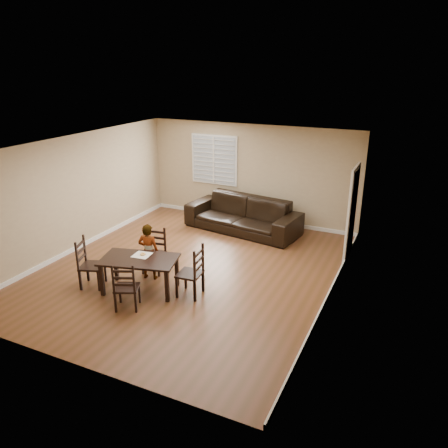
{
  "coord_description": "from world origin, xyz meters",
  "views": [
    {
      "loc": [
        4.27,
        -7.43,
        4.22
      ],
      "look_at": [
        0.61,
        0.44,
        1.0
      ],
      "focal_mm": 35.0,
      "sensor_mm": 36.0,
      "label": 1
    }
  ],
  "objects": [
    {
      "name": "napkin",
      "position": [
        -0.47,
        -1.04,
        0.68
      ],
      "size": [
        0.36,
        0.36,
        0.0
      ],
      "primitive_type": "cube",
      "rotation": [
        0.0,
        0.0,
        0.11
      ],
      "color": "beige",
      "rests_on": "dining_table"
    },
    {
      "name": "ground",
      "position": [
        0.0,
        0.0,
        0.0
      ],
      "size": [
        7.0,
        7.0,
        0.0
      ],
      "primitive_type": "plane",
      "color": "brown",
      "rests_on": "ground"
    },
    {
      "name": "donut",
      "position": [
        -0.46,
        -1.04,
        0.71
      ],
      "size": [
        0.11,
        0.11,
        0.04
      ],
      "color": "#DB9F4E",
      "rests_on": "napkin"
    },
    {
      "name": "chair_near",
      "position": [
        -0.65,
        -0.29,
        0.44
      ],
      "size": [
        0.48,
        0.46,
        0.96
      ],
      "rotation": [
        0.0,
        0.0,
        0.13
      ],
      "color": "black",
      "rests_on": "ground"
    },
    {
      "name": "child",
      "position": [
        -0.56,
        -0.69,
        0.6
      ],
      "size": [
        0.48,
        0.37,
        1.19
      ],
      "primitive_type": "imported",
      "rotation": [
        0.0,
        0.0,
        3.34
      ],
      "color": "gray",
      "rests_on": "ground"
    },
    {
      "name": "room",
      "position": [
        0.04,
        0.18,
        1.81
      ],
      "size": [
        6.04,
        7.04,
        2.72
      ],
      "color": "tan",
      "rests_on": "ground"
    },
    {
      "name": "sofa",
      "position": [
        0.12,
        2.66,
        0.44
      ],
      "size": [
        3.17,
        1.62,
        0.89
      ],
      "primitive_type": "imported",
      "rotation": [
        0.0,
        0.0,
        -0.15
      ],
      "color": "black",
      "rests_on": "ground"
    },
    {
      "name": "chair_left",
      "position": [
        -1.51,
        -1.49,
        0.46
      ],
      "size": [
        0.56,
        0.58,
        1.02
      ],
      "rotation": [
        0.0,
        0.0,
        1.93
      ],
      "color": "black",
      "rests_on": "ground"
    },
    {
      "name": "chair_far",
      "position": [
        -0.22,
        -1.95,
        0.42
      ],
      "size": [
        0.54,
        0.53,
        0.93
      ],
      "rotation": [
        0.0,
        0.0,
        3.56
      ],
      "color": "black",
      "rests_on": "ground"
    },
    {
      "name": "dining_table",
      "position": [
        -0.43,
        -1.2,
        0.59
      ],
      "size": [
        1.61,
        1.16,
        0.68
      ],
      "rotation": [
        0.0,
        0.0,
        0.25
      ],
      "color": "black",
      "rests_on": "ground"
    },
    {
      "name": "chair_right",
      "position": [
        0.66,
        -0.94,
        0.47
      ],
      "size": [
        0.47,
        0.5,
        1.03
      ],
      "rotation": [
        0.0,
        0.0,
        -1.49
      ],
      "color": "black",
      "rests_on": "ground"
    }
  ]
}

